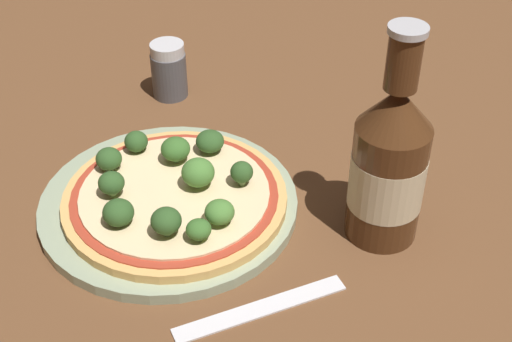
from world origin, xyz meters
name	(u,v)px	position (x,y,z in m)	size (l,w,h in m)	color
ground_plane	(200,206)	(0.00, 0.00, 0.00)	(3.00, 3.00, 0.00)	brown
plate	(169,204)	(-0.01, -0.03, 0.01)	(0.26, 0.26, 0.01)	#93A384
pizza	(175,197)	(-0.01, -0.02, 0.02)	(0.23, 0.23, 0.01)	tan
broccoli_floret_0	(166,221)	(0.05, -0.06, 0.04)	(0.03, 0.03, 0.03)	#7A9E5B
broccoli_floret_1	(210,141)	(-0.05, 0.04, 0.04)	(0.03, 0.03, 0.02)	#7A9E5B
broccoli_floret_2	(199,230)	(0.07, -0.04, 0.04)	(0.02, 0.02, 0.02)	#7A9E5B
broccoli_floret_3	(136,142)	(-0.09, -0.03, 0.04)	(0.03, 0.03, 0.02)	#7A9E5B
broccoli_floret_4	(175,149)	(-0.05, 0.00, 0.04)	(0.03, 0.03, 0.03)	#7A9E5B
broccoli_floret_5	(242,172)	(0.02, 0.04, 0.04)	(0.02, 0.02, 0.03)	#7A9E5B
broccoli_floret_6	(200,174)	(0.00, 0.00, 0.04)	(0.03, 0.03, 0.03)	#7A9E5B
broccoli_floret_7	(220,212)	(0.06, -0.01, 0.04)	(0.03, 0.03, 0.02)	#7A9E5B
broccoli_floret_8	(111,183)	(-0.03, -0.08, 0.04)	(0.03, 0.03, 0.03)	#7A9E5B
broccoli_floret_9	(109,159)	(-0.07, -0.06, 0.04)	(0.03, 0.03, 0.02)	#7A9E5B
broccoli_floret_10	(118,213)	(0.01, -0.09, 0.04)	(0.03, 0.03, 0.03)	#7A9E5B
beer_bottle	(389,164)	(0.13, 0.13, 0.08)	(0.07, 0.07, 0.22)	#472814
pepper_shaker	(169,70)	(-0.21, 0.07, 0.04)	(0.04, 0.04, 0.07)	#4C4C51
fork	(261,308)	(0.15, -0.02, 0.00)	(0.04, 0.16, 0.00)	silver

